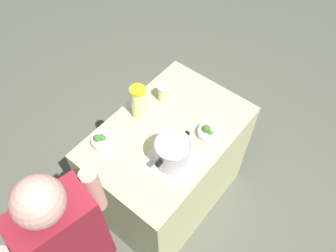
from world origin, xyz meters
The scene contains 8 objects.
ground_plane centered at (0.00, 0.00, 0.00)m, with size 8.00×8.00×0.00m, color #56584A.
counter_slab centered at (0.00, 0.00, 0.47)m, with size 1.06×0.72×0.94m, color #BCBA81.
dish_cloth centered at (0.16, 0.16, 0.94)m, with size 0.30×0.30×0.01m, color beige.
cooking_pot centered at (0.16, 0.16, 1.04)m, with size 0.28×0.21×0.18m.
lemonade_pitcher centered at (0.01, -0.22, 1.06)m, with size 0.10×0.10×0.24m.
mason_jar centered at (-0.19, -0.19, 1.00)m, with size 0.08×0.08×0.12m.
broccoli_bowl_front centered at (-0.13, 0.21, 0.97)m, with size 0.13×0.13×0.09m.
broccoli_bowl_center centered at (0.33, -0.25, 0.97)m, with size 0.13×0.13×0.09m.
Camera 1 is at (0.95, 0.77, 2.65)m, focal length 35.79 mm.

